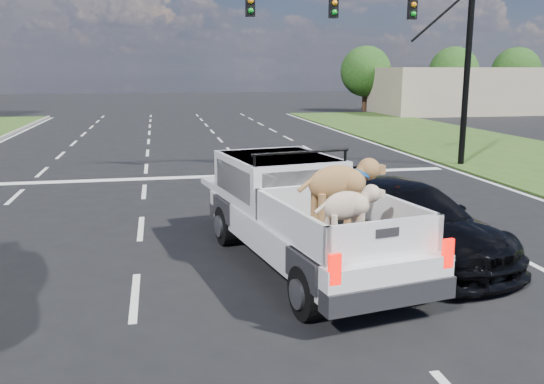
# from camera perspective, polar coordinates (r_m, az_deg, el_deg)

# --- Properties ---
(ground) EXTENTS (160.00, 160.00, 0.00)m
(ground) POSITION_cam_1_polar(r_m,az_deg,el_deg) (9.39, -2.56, -9.54)
(ground) COLOR black
(ground) RESTS_ON ground
(road_markings) EXTENTS (17.75, 60.00, 0.01)m
(road_markings) POSITION_cam_1_polar(r_m,az_deg,el_deg) (15.64, -6.23, -0.76)
(road_markings) COLOR silver
(road_markings) RESTS_ON ground
(traffic_signal) EXTENTS (9.11, 0.31, 7.00)m
(traffic_signal) POSITION_cam_1_polar(r_m,az_deg,el_deg) (20.97, 13.11, 15.23)
(traffic_signal) COLOR black
(traffic_signal) RESTS_ON ground
(building_right) EXTENTS (12.00, 7.00, 3.60)m
(building_right) POSITION_cam_1_polar(r_m,az_deg,el_deg) (48.62, 17.62, 9.55)
(building_right) COLOR tan
(building_right) RESTS_ON ground
(tree_far_d) EXTENTS (4.20, 4.20, 5.40)m
(tree_far_d) POSITION_cam_1_polar(r_m,az_deg,el_deg) (49.74, 9.27, 11.71)
(tree_far_d) COLOR #332114
(tree_far_d) RESTS_ON ground
(tree_far_e) EXTENTS (4.20, 4.20, 5.40)m
(tree_far_e) POSITION_cam_1_polar(r_m,az_deg,el_deg) (53.06, 17.55, 11.33)
(tree_far_e) COLOR #332114
(tree_far_e) RESTS_ON ground
(tree_far_f) EXTENTS (4.20, 4.20, 5.40)m
(tree_far_f) POSITION_cam_1_polar(r_m,az_deg,el_deg) (56.17, 23.03, 10.95)
(tree_far_f) COLOR #332114
(tree_far_f) RESTS_ON ground
(pickup_truck) EXTENTS (2.93, 5.77, 2.06)m
(pickup_truck) POSITION_cam_1_polar(r_m,az_deg,el_deg) (10.24, 2.99, -1.96)
(pickup_truck) COLOR black
(pickup_truck) RESTS_ON ground
(black_coupe) EXTENTS (3.22, 5.12, 1.38)m
(black_coupe) POSITION_cam_1_polar(r_m,az_deg,el_deg) (11.00, 13.07, -2.81)
(black_coupe) COLOR black
(black_coupe) RESTS_ON ground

